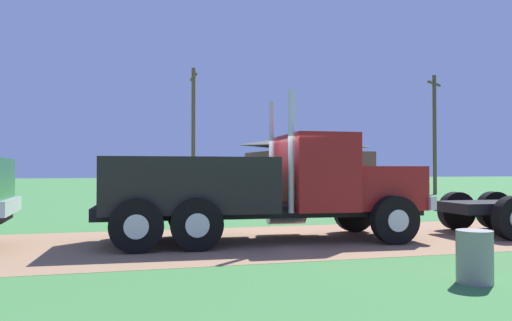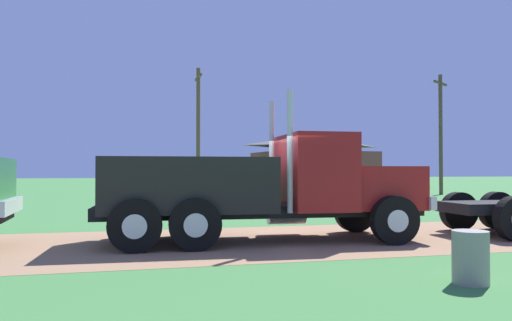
# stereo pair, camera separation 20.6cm
# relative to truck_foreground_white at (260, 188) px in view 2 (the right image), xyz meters

# --- Properties ---
(ground_plane) EXTENTS (200.00, 200.00, 0.00)m
(ground_plane) POSITION_rel_truck_foreground_white_xyz_m (0.12, -0.02, -1.29)
(ground_plane) COLOR #3D773B
(dirt_track) EXTENTS (120.00, 5.64, 0.01)m
(dirt_track) POSITION_rel_truck_foreground_white_xyz_m (0.12, -0.02, -1.29)
(dirt_track) COLOR #957051
(dirt_track) RESTS_ON ground_plane
(truck_foreground_white) EXTENTS (8.04, 3.07, 3.56)m
(truck_foreground_white) POSITION_rel_truck_foreground_white_xyz_m (0.00, 0.00, 0.00)
(truck_foreground_white) COLOR black
(truck_foreground_white) RESTS_ON ground_plane
(steel_barrel) EXTENTS (0.54, 0.54, 0.81)m
(steel_barrel) POSITION_rel_truck_foreground_white_xyz_m (1.97, -5.13, -0.89)
(steel_barrel) COLOR gray
(steel_barrel) RESTS_ON ground_plane
(shed_building) EXTENTS (9.96, 8.73, 4.76)m
(shed_building) POSITION_rel_truck_foreground_white_xyz_m (11.68, 27.45, 1.00)
(shed_building) COLOR brown
(shed_building) RESTS_ON ground_plane
(utility_pole_near) EXTENTS (0.26, 2.20, 8.39)m
(utility_pole_near) POSITION_rel_truck_foreground_white_xyz_m (0.97, 20.09, 3.15)
(utility_pole_near) COLOR brown
(utility_pole_near) RESTS_ON ground_plane
(utility_pole_far) EXTENTS (1.89, 1.37, 8.49)m
(utility_pole_far) POSITION_rel_truck_foreground_white_xyz_m (17.96, 18.69, 3.21)
(utility_pole_far) COLOR brown
(utility_pole_far) RESTS_ON ground_plane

